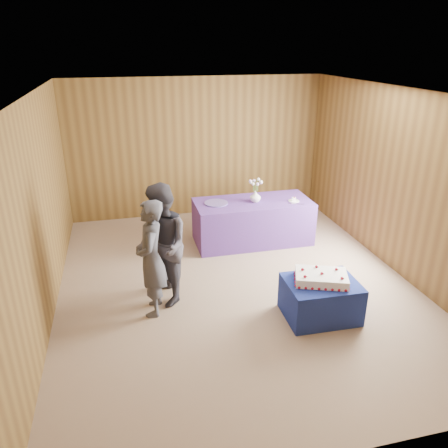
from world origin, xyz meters
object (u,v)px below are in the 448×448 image
object	(u,v)px
guest_left	(151,258)
sheet_cake	(321,277)
cake_table	(320,299)
guest_right	(162,246)
serving_table	(253,222)
vase	(255,196)

from	to	relation	value
guest_left	sheet_cake	bearing A→B (deg)	82.70
sheet_cake	cake_table	bearing A→B (deg)	-25.57
cake_table	guest_left	size ratio (longest dim) A/B	0.58
guest_left	guest_right	world-z (taller)	guest_right
sheet_cake	guest_right	world-z (taller)	guest_right
cake_table	serving_table	xyz separation A→B (m)	(-0.17, 2.40, 0.12)
serving_table	guest_right	size ratio (longest dim) A/B	1.21
cake_table	sheet_cake	xyz separation A→B (m)	(-0.01, 0.01, 0.31)
guest_right	cake_table	bearing A→B (deg)	55.01
cake_table	vase	xyz separation A→B (m)	(-0.14, 2.38, 0.60)
vase	sheet_cake	bearing A→B (deg)	-86.85
serving_table	vase	world-z (taller)	vase
vase	guest_right	size ratio (longest dim) A/B	0.12
vase	cake_table	bearing A→B (deg)	-86.58
guest_left	guest_right	distance (m)	0.28
serving_table	vase	size ratio (longest dim) A/B	10.39
sheet_cake	vase	bearing A→B (deg)	113.53
cake_table	sheet_cake	distance (m)	0.31
vase	guest_left	bearing A→B (deg)	-137.36
cake_table	serving_table	bearing A→B (deg)	95.44
serving_table	sheet_cake	world-z (taller)	serving_table
sheet_cake	guest_left	distance (m)	2.14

